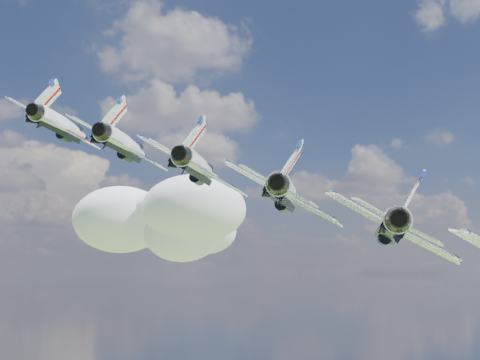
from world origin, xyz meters
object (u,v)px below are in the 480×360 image
object	(u,v)px
jet_2	(198,167)
jet_4	(392,226)
jet_1	(125,145)
jet_0	(63,126)
jet_3	(286,194)

from	to	relation	value
jet_2	jet_4	distance (m)	21.61
jet_1	jet_2	world-z (taller)	jet_1
jet_0	jet_4	xyz separation A→B (m)	(27.91, -29.99, -13.75)
jet_1	jet_3	xyz separation A→B (m)	(13.96, -14.99, -6.88)
jet_1	jet_3	bearing A→B (deg)	-24.27
jet_2	jet_3	xyz separation A→B (m)	(6.98, -7.50, -3.44)
jet_1	jet_2	size ratio (longest dim) A/B	1.00
jet_3	jet_4	world-z (taller)	jet_3
jet_3	jet_4	size ratio (longest dim) A/B	1.00
jet_0	jet_1	size ratio (longest dim) A/B	1.00
jet_3	jet_1	bearing A→B (deg)	155.73
jet_0	jet_1	world-z (taller)	jet_0
jet_3	jet_4	distance (m)	10.80
jet_1	jet_4	distance (m)	32.41
jet_1	jet_2	xyz separation A→B (m)	(6.98, -7.50, -3.44)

